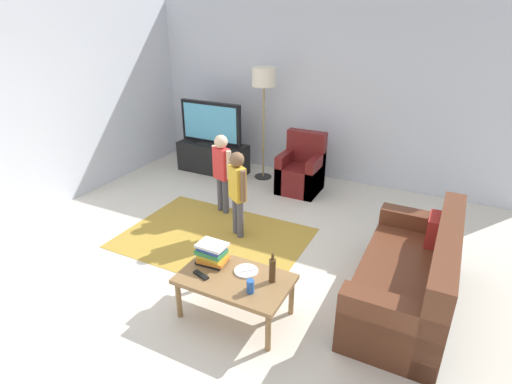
{
  "coord_description": "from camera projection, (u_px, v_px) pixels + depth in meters",
  "views": [
    {
      "loc": [
        1.95,
        -3.24,
        2.63
      ],
      "look_at": [
        0.0,
        0.6,
        0.65
      ],
      "focal_mm": 28.68,
      "sensor_mm": 36.0,
      "label": 1
    }
  ],
  "objects": [
    {
      "name": "wall_back",
      "position": [
        325.0,
        94.0,
        6.39
      ],
      "size": [
        6.0,
        0.12,
        2.7
      ],
      "primitive_type": "cube",
      "color": "silver",
      "rests_on": "ground"
    },
    {
      "name": "book_stack",
      "position": [
        212.0,
        254.0,
        3.8
      ],
      "size": [
        0.29,
        0.22,
        0.2
      ],
      "color": "black",
      "rests_on": "coffee_table"
    },
    {
      "name": "tv",
      "position": [
        211.0,
        124.0,
        6.71
      ],
      "size": [
        1.1,
        0.28,
        0.71
      ],
      "color": "black",
      "rests_on": "tv_stand"
    },
    {
      "name": "coffee_table",
      "position": [
        235.0,
        282.0,
        3.65
      ],
      "size": [
        1.0,
        0.6,
        0.42
      ],
      "color": "olive",
      "rests_on": "ground"
    },
    {
      "name": "floor_lamp",
      "position": [
        264.0,
        83.0,
        6.19
      ],
      "size": [
        0.36,
        0.36,
        1.78
      ],
      "color": "#262626",
      "rests_on": "ground"
    },
    {
      "name": "soda_can",
      "position": [
        250.0,
        286.0,
        3.42
      ],
      "size": [
        0.07,
        0.07,
        0.12
      ],
      "primitive_type": "cylinder",
      "color": "#2659B2",
      "rests_on": "coffee_table"
    },
    {
      "name": "couch",
      "position": [
        414.0,
        280.0,
        3.81
      ],
      "size": [
        0.8,
        1.8,
        0.86
      ],
      "color": "brown",
      "rests_on": "ground"
    },
    {
      "name": "tv_remote",
      "position": [
        201.0,
        275.0,
        3.65
      ],
      "size": [
        0.18,
        0.09,
        0.02
      ],
      "primitive_type": "cube",
      "rotation": [
        0.0,
        0.0,
        -0.29
      ],
      "color": "black",
      "rests_on": "coffee_table"
    },
    {
      "name": "wall_left",
      "position": [
        25.0,
        115.0,
        5.19
      ],
      "size": [
        0.12,
        6.0,
        2.7
      ],
      "primitive_type": "cube",
      "color": "silver",
      "rests_on": "ground"
    },
    {
      "name": "ground",
      "position": [
        231.0,
        265.0,
        4.52
      ],
      "size": [
        7.8,
        7.8,
        0.0
      ],
      "primitive_type": "plane",
      "color": "beige"
    },
    {
      "name": "armchair",
      "position": [
        302.0,
        172.0,
        6.25
      ],
      "size": [
        0.6,
        0.6,
        0.9
      ],
      "color": "maroon",
      "rests_on": "ground"
    },
    {
      "name": "area_rug",
      "position": [
        214.0,
        238.0,
        5.05
      ],
      "size": [
        2.2,
        1.6,
        0.01
      ],
      "primitive_type": "cube",
      "color": "#B28C33",
      "rests_on": "ground"
    },
    {
      "name": "plate",
      "position": [
        246.0,
        271.0,
        3.71
      ],
      "size": [
        0.22,
        0.22,
        0.02
      ],
      "color": "white",
      "rests_on": "coffee_table"
    },
    {
      "name": "child_center",
      "position": [
        237.0,
        187.0,
        4.85
      ],
      "size": [
        0.32,
        0.24,
        1.09
      ],
      "color": "#4C4C59",
      "rests_on": "ground"
    },
    {
      "name": "bottle",
      "position": [
        272.0,
        270.0,
        3.53
      ],
      "size": [
        0.06,
        0.06,
        0.28
      ],
      "color": "#4C3319",
      "rests_on": "coffee_table"
    },
    {
      "name": "child_near_tv",
      "position": [
        222.0,
        167.0,
        5.43
      ],
      "size": [
        0.35,
        0.21,
        1.1
      ],
      "color": "#4C4C59",
      "rests_on": "ground"
    },
    {
      "name": "tv_stand",
      "position": [
        213.0,
        158.0,
        6.98
      ],
      "size": [
        1.2,
        0.44,
        0.5
      ],
      "color": "black",
      "rests_on": "ground"
    }
  ]
}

